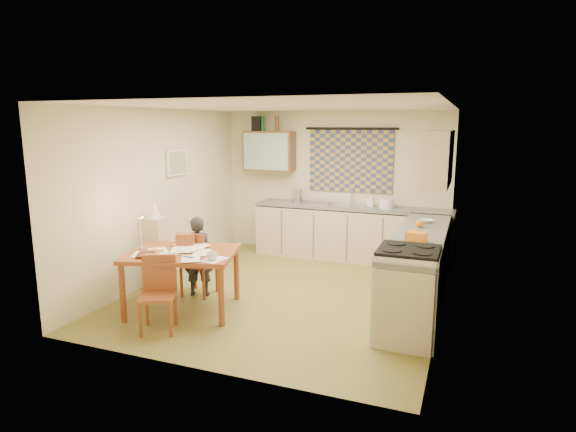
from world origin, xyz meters
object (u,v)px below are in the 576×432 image
at_px(stove, 407,295).
at_px(counter_back, 351,233).
at_px(dining_table, 183,281).
at_px(person, 198,256).
at_px(chair_far, 198,275).
at_px(shelf_stand, 156,252).
at_px(counter_right, 418,270).

bearing_deg(stove, counter_back, 114.41).
xyz_separation_m(dining_table, person, (-0.11, 0.53, 0.16)).
distance_m(counter_back, chair_far, 2.88).
height_order(counter_back, shelf_stand, shelf_stand).
relative_size(dining_table, person, 1.38).
bearing_deg(person, chair_far, -64.16).
distance_m(counter_right, shelf_stand, 3.60).
relative_size(counter_back, counter_right, 1.12).
distance_m(person, shelf_stand, 0.76).
bearing_deg(person, dining_table, 83.10).
bearing_deg(dining_table, counter_right, 9.95).
distance_m(counter_right, dining_table, 2.97).
relative_size(counter_back, shelf_stand, 3.32).
distance_m(stove, person, 2.81).
height_order(counter_back, counter_right, same).
distance_m(stove, shelf_stand, 3.57).
height_order(dining_table, shelf_stand, shelf_stand).
xyz_separation_m(counter_back, shelf_stand, (-2.25, -2.34, 0.05)).
relative_size(counter_back, dining_table, 2.20).
height_order(counter_back, person, person).
relative_size(person, shelf_stand, 1.09).
bearing_deg(shelf_stand, dining_table, -36.97).
relative_size(chair_far, person, 0.82).
bearing_deg(shelf_stand, person, -8.50).
bearing_deg(counter_right, shelf_stand, -169.98).
distance_m(chair_far, shelf_stand, 0.78).
relative_size(counter_right, chair_far, 3.33).
bearing_deg(counter_right, person, -165.17).
bearing_deg(person, counter_back, -139.54).
relative_size(counter_back, person, 3.04).
height_order(chair_far, person, person).
bearing_deg(stove, chair_far, 171.95).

